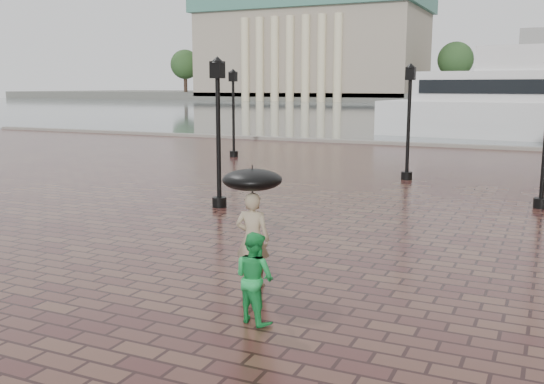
% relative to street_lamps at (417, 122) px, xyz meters
% --- Properties ---
extents(harbour_water, '(240.00, 240.00, 0.00)m').
position_rel_street_lamps_xyz_m(harbour_water, '(1.60, 74.40, -2.33)').
color(harbour_water, '#4A535A').
rests_on(harbour_water, ground).
extents(quay_edge, '(80.00, 0.60, 0.30)m').
position_rel_street_lamps_xyz_m(quay_edge, '(1.60, 14.40, -2.33)').
color(quay_edge, slate).
rests_on(quay_edge, ground).
extents(far_shore, '(300.00, 60.00, 2.00)m').
position_rel_street_lamps_xyz_m(far_shore, '(1.60, 142.40, -1.33)').
color(far_shore, '#4C4C47').
rests_on(far_shore, ground).
extents(museum, '(57.00, 32.50, 26.00)m').
position_rel_street_lamps_xyz_m(museum, '(-53.40, 127.01, 11.58)').
color(museum, gray).
rests_on(museum, ground).
extents(far_trees, '(188.00, 8.00, 13.50)m').
position_rel_street_lamps_xyz_m(far_trees, '(1.60, 120.40, 7.09)').
color(far_trees, '#2D2119').
rests_on(far_trees, ground).
extents(street_lamps, '(21.44, 14.44, 4.40)m').
position_rel_street_lamps_xyz_m(street_lamps, '(0.00, 0.00, 0.00)').
color(street_lamps, black).
rests_on(street_lamps, ground).
extents(adult_pedestrian, '(0.71, 0.53, 1.77)m').
position_rel_street_lamps_xyz_m(adult_pedestrian, '(-0.12, -13.81, -1.44)').
color(adult_pedestrian, tan).
rests_on(adult_pedestrian, ground).
extents(child_pedestrian, '(0.85, 0.76, 1.45)m').
position_rel_street_lamps_xyz_m(child_pedestrian, '(0.71, -15.40, -1.60)').
color(child_pedestrian, green).
rests_on(child_pedestrian, ground).
extents(umbrella, '(1.10, 1.10, 1.16)m').
position_rel_street_lamps_xyz_m(umbrella, '(-0.12, -13.81, -0.33)').
color(umbrella, black).
rests_on(umbrella, ground).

